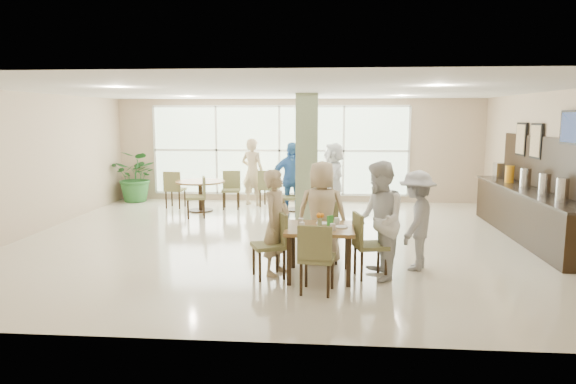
# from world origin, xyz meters

# --- Properties ---
(ground) EXTENTS (10.00, 10.00, 0.00)m
(ground) POSITION_xyz_m (0.00, 0.00, 0.00)
(ground) COLOR beige
(ground) RESTS_ON ground
(room_shell) EXTENTS (10.00, 10.00, 10.00)m
(room_shell) POSITION_xyz_m (0.00, 0.00, 1.70)
(room_shell) COLOR white
(room_shell) RESTS_ON ground
(window_bank) EXTENTS (7.00, 0.04, 7.00)m
(window_bank) POSITION_xyz_m (-0.50, 4.46, 1.40)
(window_bank) COLOR silver
(window_bank) RESTS_ON ground
(column) EXTENTS (0.45, 0.45, 2.80)m
(column) POSITION_xyz_m (0.40, 1.20, 1.40)
(column) COLOR #657451
(column) RESTS_ON ground
(main_table) EXTENTS (0.98, 0.98, 0.75)m
(main_table) POSITION_xyz_m (0.75, -2.24, 0.66)
(main_table) COLOR brown
(main_table) RESTS_ON ground
(round_table_left) EXTENTS (1.21, 1.21, 0.75)m
(round_table_left) POSITION_xyz_m (-2.31, 2.80, 0.59)
(round_table_left) COLOR brown
(round_table_left) RESTS_ON ground
(round_table_right) EXTENTS (1.17, 1.17, 0.75)m
(round_table_right) POSITION_xyz_m (0.07, 3.09, 0.59)
(round_table_right) COLOR brown
(round_table_right) RESTS_ON ground
(chairs_main_table) EXTENTS (2.05, 1.97, 0.95)m
(chairs_main_table) POSITION_xyz_m (0.76, -2.21, 0.47)
(chairs_main_table) COLOR olive
(chairs_main_table) RESTS_ON ground
(chairs_table_left) EXTENTS (1.95, 1.76, 0.95)m
(chairs_table_left) POSITION_xyz_m (-2.29, 2.78, 0.47)
(chairs_table_left) COLOR olive
(chairs_table_left) RESTS_ON ground
(chairs_table_right) EXTENTS (2.09, 1.98, 0.95)m
(chairs_table_right) POSITION_xyz_m (0.03, 3.10, 0.47)
(chairs_table_right) COLOR olive
(chairs_table_right) RESTS_ON ground
(tabletop_clutter) EXTENTS (0.73, 0.72, 0.21)m
(tabletop_clutter) POSITION_xyz_m (0.77, -2.25, 0.81)
(tabletop_clutter) COLOR white
(tabletop_clutter) RESTS_ON main_table
(buffet_counter) EXTENTS (0.64, 4.70, 1.95)m
(buffet_counter) POSITION_xyz_m (4.70, 0.51, 0.55)
(buffet_counter) COLOR black
(buffet_counter) RESTS_ON ground
(wall_tv) EXTENTS (0.06, 1.00, 0.58)m
(wall_tv) POSITION_xyz_m (4.94, -0.60, 2.15)
(wall_tv) COLOR black
(wall_tv) RESTS_ON ground
(framed_art_a) EXTENTS (0.05, 0.55, 0.70)m
(framed_art_a) POSITION_xyz_m (4.95, 1.00, 1.85)
(framed_art_a) COLOR black
(framed_art_a) RESTS_ON ground
(framed_art_b) EXTENTS (0.05, 0.55, 0.70)m
(framed_art_b) POSITION_xyz_m (4.95, 1.80, 1.85)
(framed_art_b) COLOR black
(framed_art_b) RESTS_ON ground
(potted_plant) EXTENTS (1.45, 1.45, 1.39)m
(potted_plant) POSITION_xyz_m (-4.39, 4.04, 0.70)
(potted_plant) COLOR #266028
(potted_plant) RESTS_ON ground
(teen_left) EXTENTS (0.56, 0.67, 1.57)m
(teen_left) POSITION_xyz_m (0.10, -2.14, 0.78)
(teen_left) COLOR tan
(teen_left) RESTS_ON ground
(teen_far) EXTENTS (0.85, 0.53, 1.65)m
(teen_far) POSITION_xyz_m (0.76, -1.56, 0.83)
(teen_far) COLOR tan
(teen_far) RESTS_ON ground
(teen_right) EXTENTS (0.76, 0.91, 1.72)m
(teen_right) POSITION_xyz_m (1.60, -2.25, 0.86)
(teen_right) COLOR white
(teen_right) RESTS_ON ground
(teen_standing) EXTENTS (0.91, 1.13, 1.53)m
(teen_standing) POSITION_xyz_m (2.21, -1.73, 0.76)
(teen_standing) COLOR #9D9DA0
(teen_standing) RESTS_ON ground
(adult_a) EXTENTS (1.08, 0.70, 1.74)m
(adult_a) POSITION_xyz_m (-0.01, 2.31, 0.87)
(adult_a) COLOR #427DC6
(adult_a) RESTS_ON ground
(adult_b) EXTENTS (0.77, 1.61, 1.70)m
(adult_b) POSITION_xyz_m (0.97, 3.00, 0.85)
(adult_b) COLOR white
(adult_b) RESTS_ON ground
(adult_standing) EXTENTS (0.76, 0.64, 1.77)m
(adult_standing) POSITION_xyz_m (-1.14, 3.76, 0.88)
(adult_standing) COLOR tan
(adult_standing) RESTS_ON ground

